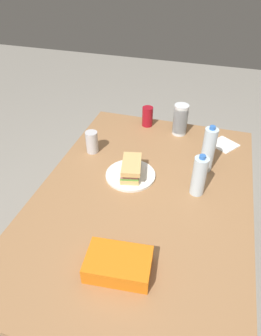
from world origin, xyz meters
TOP-DOWN VIEW (x-y plane):
  - ground_plane at (0.00, 0.00)m, footprint 8.00×8.00m
  - dining_table at (0.00, 0.00)m, footprint 1.43×0.98m
  - paper_plate at (-0.11, -0.10)m, footprint 0.25×0.25m
  - sandwich at (-0.11, -0.09)m, footprint 0.20×0.13m
  - soda_can_red at (-0.63, -0.14)m, footprint 0.07×0.07m
  - chip_bag at (0.41, 0.02)m, footprint 0.17×0.24m
  - water_bottle_tall at (-0.09, 0.23)m, footprint 0.06×0.06m
  - plastic_cup_stack at (-0.59, 0.07)m, footprint 0.08×0.08m
  - water_bottle_spare at (-0.28, 0.25)m, footprint 0.06×0.06m
  - soda_can_silver at (-0.26, -0.36)m, footprint 0.07×0.07m
  - paper_napkin at (-0.53, 0.34)m, footprint 0.18×0.18m

SIDE VIEW (x-z plane):
  - ground_plane at x=0.00m, z-range 0.00..0.00m
  - dining_table at x=0.00m, z-range 0.27..0.99m
  - paper_napkin at x=-0.53m, z-range 0.72..0.73m
  - paper_plate at x=-0.11m, z-range 0.72..0.73m
  - chip_bag at x=0.41m, z-range 0.72..0.79m
  - sandwich at x=-0.11m, z-range 0.73..0.82m
  - soda_can_red at x=-0.63m, z-range 0.72..0.84m
  - soda_can_silver at x=-0.26m, z-range 0.72..0.84m
  - plastic_cup_stack at x=-0.59m, z-range 0.72..0.91m
  - water_bottle_tall at x=-0.09m, z-range 0.72..0.93m
  - water_bottle_spare at x=-0.28m, z-range 0.72..0.97m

